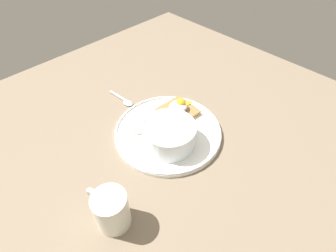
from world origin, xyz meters
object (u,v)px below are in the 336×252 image
at_px(banana_slice_left, 153,122).
at_px(banana_slice_right, 146,115).
at_px(banana_slice_front, 144,125).
at_px(coffee_mug, 111,210).
at_px(poached_egg, 179,106).
at_px(toast_slice, 178,111).
at_px(banana_slice_back, 137,129).
at_px(spoon, 124,100).
at_px(oatmeal_bowl, 169,134).

xyz_separation_m(banana_slice_left, banana_slice_right, (0.00, 0.04, 0.00)).
distance_m(banana_slice_front, coffee_mug, 0.28).
bearing_deg(poached_egg, toast_slice, 175.65).
bearing_deg(banana_slice_right, coffee_mug, -143.91).
height_order(banana_slice_back, banana_slice_right, banana_slice_back).
relative_size(toast_slice, spoon, 0.99).
xyz_separation_m(banana_slice_front, coffee_mug, (-0.23, -0.16, 0.03)).
relative_size(banana_slice_left, coffee_mug, 0.37).
relative_size(coffee_mug, spoon, 1.01).
bearing_deg(oatmeal_bowl, banana_slice_back, 109.36).
height_order(poached_egg, coffee_mug, coffee_mug).
height_order(toast_slice, coffee_mug, coffee_mug).
bearing_deg(toast_slice, coffee_mug, -158.67).
distance_m(poached_egg, banana_slice_front, 0.12).
bearing_deg(spoon, banana_slice_right, -94.11).
xyz_separation_m(banana_slice_left, coffee_mug, (-0.26, -0.15, 0.03)).
bearing_deg(banana_slice_back, oatmeal_bowl, -70.64).
xyz_separation_m(oatmeal_bowl, banana_slice_right, (0.02, 0.12, -0.03)).
bearing_deg(banana_slice_back, banana_slice_left, -9.62).
bearing_deg(banana_slice_front, banana_slice_back, 178.22).
relative_size(banana_slice_front, banana_slice_back, 0.82).
relative_size(banana_slice_left, spoon, 0.37).
distance_m(oatmeal_bowl, spoon, 0.24).
bearing_deg(spoon, banana_slice_back, -114.23).
height_order(banana_slice_front, banana_slice_back, banana_slice_back).
distance_m(banana_slice_back, coffee_mug, 0.26).
relative_size(poached_egg, spoon, 0.80).
xyz_separation_m(toast_slice, banana_slice_front, (-0.11, 0.03, -0.00)).
bearing_deg(oatmeal_bowl, spoon, 82.70).
relative_size(toast_slice, banana_slice_back, 2.67).
relative_size(banana_slice_front, banana_slice_left, 0.82).
height_order(toast_slice, poached_egg, poached_egg).
height_order(oatmeal_bowl, banana_slice_front, oatmeal_bowl).
xyz_separation_m(banana_slice_front, spoon, (0.04, 0.14, -0.01)).
distance_m(banana_slice_front, banana_slice_right, 0.04).
bearing_deg(banana_slice_front, banana_slice_left, -16.60).
distance_m(toast_slice, spoon, 0.19).
bearing_deg(banana_slice_right, poached_egg, -34.50).
bearing_deg(banana_slice_right, banana_slice_back, -154.32).
height_order(toast_slice, spoon, toast_slice).
height_order(toast_slice, banana_slice_front, toast_slice).
height_order(oatmeal_bowl, banana_slice_left, oatmeal_bowl).
xyz_separation_m(oatmeal_bowl, banana_slice_front, (-0.01, 0.09, -0.03)).
bearing_deg(toast_slice, spoon, 112.59).
xyz_separation_m(oatmeal_bowl, banana_slice_left, (0.02, 0.09, -0.03)).
relative_size(oatmeal_bowl, banana_slice_back, 3.59).
relative_size(toast_slice, banana_slice_right, 2.74).
bearing_deg(spoon, oatmeal_bowl, -97.30).
xyz_separation_m(banana_slice_left, spoon, (0.01, 0.15, -0.01)).
bearing_deg(coffee_mug, banana_slice_back, 38.54).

